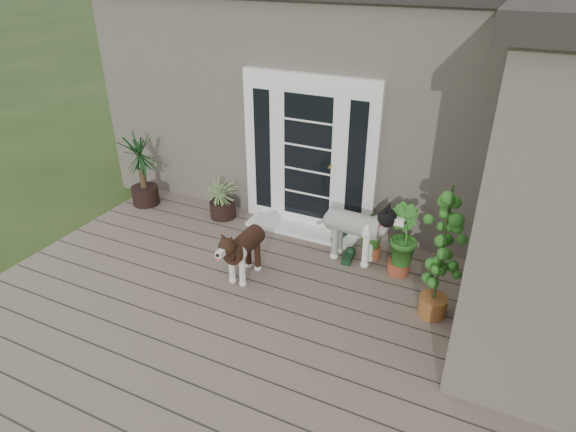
% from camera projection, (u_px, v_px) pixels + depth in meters
% --- Properties ---
extents(deck, '(6.20, 4.60, 0.12)m').
position_uv_depth(deck, '(242.00, 323.00, 5.33)').
color(deck, '#6B5B4C').
rests_on(deck, ground).
extents(house_main, '(7.40, 4.00, 3.10)m').
position_uv_depth(house_main, '(371.00, 95.00, 8.01)').
color(house_main, '#665E54').
rests_on(house_main, ground).
extents(door_unit, '(1.90, 0.14, 2.15)m').
position_uv_depth(door_unit, '(309.00, 155.00, 6.62)').
color(door_unit, white).
rests_on(door_unit, deck).
extents(door_step, '(1.60, 0.40, 0.05)m').
position_uv_depth(door_step, '(302.00, 230.00, 6.96)').
color(door_step, white).
rests_on(door_step, deck).
extents(brindle_dog, '(0.35, 0.80, 0.66)m').
position_uv_depth(brindle_dog, '(245.00, 253.00, 5.85)').
color(brindle_dog, '#351D13').
rests_on(brindle_dog, deck).
extents(white_dog, '(0.93, 0.43, 0.76)m').
position_uv_depth(white_dog, '(354.00, 233.00, 6.16)').
color(white_dog, beige).
rests_on(white_dog, deck).
extents(spider_plant, '(0.79, 0.79, 0.67)m').
position_uv_depth(spider_plant, '(222.00, 196.00, 7.20)').
color(spider_plant, '#89A364').
rests_on(spider_plant, deck).
extents(yucca, '(0.90, 0.90, 1.12)m').
position_uv_depth(yucca, '(142.00, 170.00, 7.48)').
color(yucca, black).
rests_on(yucca, deck).
extents(herb_a, '(0.60, 0.60, 0.59)m').
position_uv_depth(herb_a, '(372.00, 237.00, 6.25)').
color(herb_a, '#1A5D21').
rests_on(herb_a, deck).
extents(herb_b, '(0.63, 0.63, 0.67)m').
position_uv_depth(herb_b, '(400.00, 249.00, 5.91)').
color(herb_b, '#28641C').
rests_on(herb_b, deck).
extents(herb_c, '(0.36, 0.36, 0.52)m').
position_uv_depth(herb_c, '(482.00, 255.00, 5.94)').
color(herb_c, '#24611B').
rests_on(herb_c, deck).
extents(sapling, '(0.55, 0.55, 1.60)m').
position_uv_depth(sapling, '(442.00, 252.00, 4.99)').
color(sapling, '#255117').
rests_on(sapling, deck).
extents(clog_left, '(0.20, 0.35, 0.10)m').
position_uv_depth(clog_left, '(339.00, 237.00, 6.73)').
color(clog_left, black).
rests_on(clog_left, deck).
extents(clog_right, '(0.18, 0.35, 0.10)m').
position_uv_depth(clog_right, '(348.00, 256.00, 6.30)').
color(clog_right, black).
rests_on(clog_right, deck).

